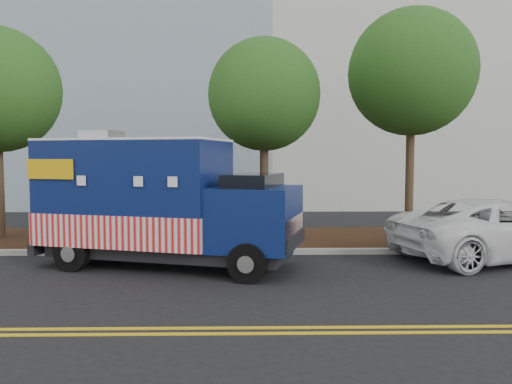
{
  "coord_description": "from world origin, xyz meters",
  "views": [
    {
      "loc": [
        0.78,
        -11.96,
        2.63
      ],
      "look_at": [
        1.0,
        0.6,
        1.75
      ],
      "focal_mm": 35.0,
      "sensor_mm": 36.0,
      "label": 1
    }
  ],
  "objects": [
    {
      "name": "ground",
      "position": [
        0.0,
        0.0,
        0.0
      ],
      "size": [
        120.0,
        120.0,
        0.0
      ],
      "primitive_type": "plane",
      "color": "black",
      "rests_on": "ground"
    },
    {
      "name": "curb",
      "position": [
        0.0,
        1.4,
        0.07
      ],
      "size": [
        120.0,
        0.18,
        0.15
      ],
      "primitive_type": "cube",
      "color": "#9E9E99",
      "rests_on": "ground"
    },
    {
      "name": "mulch_strip",
      "position": [
        0.0,
        3.5,
        0.07
      ],
      "size": [
        120.0,
        4.0,
        0.15
      ],
      "primitive_type": "cube",
      "color": "black",
      "rests_on": "ground"
    },
    {
      "name": "centerline_near",
      "position": [
        0.0,
        -4.45,
        0.01
      ],
      "size": [
        120.0,
        0.1,
        0.01
      ],
      "primitive_type": "cube",
      "color": "gold",
      "rests_on": "ground"
    },
    {
      "name": "centerline_far",
      "position": [
        0.0,
        -4.7,
        0.01
      ],
      "size": [
        120.0,
        0.1,
        0.01
      ],
      "primitive_type": "cube",
      "color": "gold",
      "rests_on": "ground"
    },
    {
      "name": "tree_b",
      "position": [
        1.29,
        2.89,
        4.45
      ],
      "size": [
        3.32,
        3.32,
        6.13
      ],
      "color": "#38281C",
      "rests_on": "ground"
    },
    {
      "name": "tree_c",
      "position": [
        5.89,
        3.62,
        5.24
      ],
      "size": [
        3.92,
        3.92,
        7.22
      ],
      "color": "#38281C",
      "rests_on": "ground"
    },
    {
      "name": "sign_post",
      "position": [
        -2.83,
        1.66,
        1.2
      ],
      "size": [
        0.06,
        0.06,
        2.4
      ],
      "primitive_type": "cube",
      "color": "#473828",
      "rests_on": "ground"
    },
    {
      "name": "food_truck",
      "position": [
        -1.39,
        0.03,
        1.48
      ],
      "size": [
        6.57,
        3.86,
        3.27
      ],
      "rotation": [
        0.0,
        0.0,
        -0.28
      ],
      "color": "black",
      "rests_on": "ground"
    },
    {
      "name": "white_car",
      "position": [
        7.28,
        0.6,
        0.79
      ],
      "size": [
        6.14,
        4.02,
        1.57
      ],
      "primitive_type": "imported",
      "rotation": [
        0.0,
        0.0,
        1.84
      ],
      "color": "white",
      "rests_on": "ground"
    }
  ]
}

